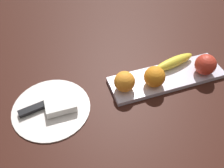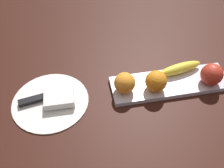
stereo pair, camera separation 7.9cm
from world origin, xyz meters
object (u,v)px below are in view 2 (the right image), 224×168
Objects in this scene: orange_near_apple at (156,81)px; knife at (37,99)px; fruit_tray at (170,83)px; apple at (212,74)px; folded_napkin at (59,96)px; orange_near_banana at (125,83)px; banana at (180,68)px; dinner_plate at (50,101)px.

orange_near_apple is 0.40m from knife.
apple is at bearing -10.65° from fruit_tray.
knife is (-0.07, 0.01, -0.01)m from folded_napkin.
orange_near_banana reaches higher than knife.
knife is (-0.51, -0.03, -0.02)m from banana.
knife is (-0.59, 0.03, -0.04)m from apple.
orange_near_banana is at bearing -178.11° from banana.
orange_near_banana reaches higher than fruit_tray.
apple is at bearing -1.27° from orange_near_apple.
folded_napkin is (-0.32, 0.02, -0.03)m from orange_near_apple.
banana is 0.44m from folded_napkin.
orange_near_banana is at bearing -2.04° from folded_napkin.
banana is 0.68× the size of dinner_plate.
orange_near_banana is at bearing -177.35° from fruit_tray.
folded_napkin is at bearing 174.55° from banana.
apple reaches higher than fruit_tray.
apple is 0.60m from knife.
apple is at bearing -13.47° from knife.
orange_near_banana reaches higher than dinner_plate.
orange_near_apple reaches higher than knife.
banana reaches higher than folded_napkin.
folded_napkin is (0.03, -0.00, 0.02)m from dinner_plate.
fruit_tray is 5.57× the size of apple.
apple is 0.30m from orange_near_banana.
knife reaches higher than fruit_tray.
orange_near_apple is at bearing -3.29° from dinner_plate.
apple is 0.52m from folded_napkin.
orange_near_apple reaches higher than folded_napkin.
folded_napkin is at bearing 177.27° from apple.
fruit_tray is at bearing 17.51° from orange_near_apple.
apple is (0.13, -0.02, 0.05)m from fruit_tray.
orange_near_apple reaches higher than orange_near_banana.
apple is 0.11m from banana.
knife is at bearing 172.79° from banana.
folded_napkin is at bearing -17.11° from knife.
fruit_tray is at bearing 2.65° from orange_near_banana.
dinner_plate is (-0.55, 0.02, -0.05)m from apple.
orange_near_banana is (-0.17, -0.01, 0.04)m from fruit_tray.
orange_near_banana is at bearing -13.48° from knife.
fruit_tray is at bearing 0.00° from dinner_plate.
fruit_tray is 5.76× the size of orange_near_apple.
banana is 0.51m from knife.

